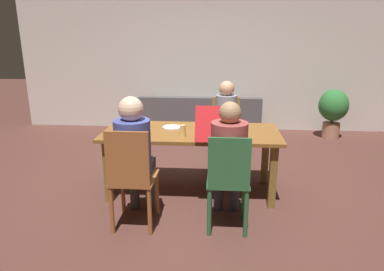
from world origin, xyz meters
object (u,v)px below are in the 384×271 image
Objects in this scene: couch at (200,121)px; plate_2 at (133,135)px; person_2 at (134,149)px; potted_plant at (333,109)px; person_0 at (229,154)px; person_1 at (226,120)px; plate_0 at (172,127)px; pizza_box_0 at (214,131)px; drinking_glass_0 at (139,118)px; chair_2 at (131,176)px; chair_1 at (225,130)px; dining_table at (191,139)px; plate_1 at (126,128)px; drinking_glass_1 at (183,131)px; chair_0 at (228,180)px.

plate_2 is at bearing -103.35° from couch.
potted_plant is (2.79, 3.09, -0.22)m from person_2.
person_0 reaches higher than plate_2.
plate_0 is (-0.64, -0.58, 0.04)m from person_1.
drinking_glass_0 is (-0.93, 0.46, 0.01)m from pizza_box_0.
chair_2 is at bearing -130.75° from potted_plant.
chair_1 is 1.10× the size of potted_plant.
pizza_box_0 is at bearing -99.34° from person_1.
person_0 is 0.56m from pizza_box_0.
pizza_box_0 is 0.28× the size of couch.
dining_table is 0.87m from person_2.
dining_table is 0.82m from person_1.
pizza_box_0 reaches higher than potted_plant.
chair_2 is (-0.89, -0.16, -0.18)m from person_0.
person_1 is at bearing 21.13° from drinking_glass_0.
person_2 is 2.21× the size of pizza_box_0.
plate_1 is 0.90× the size of plate_2.
plate_2 is (-0.87, -0.07, -0.04)m from pizza_box_0.
person_1 is at bearing 63.22° from drinking_glass_1.
pizza_box_0 is at bearing 43.15° from chair_2.
drinking_glass_1 is at bearing -22.27° from plate_1.
chair_2 is (-0.89, -1.57, -0.16)m from person_1.
drinking_glass_1 is at bearing -116.78° from person_1.
drinking_glass_1 is (-0.48, -0.94, 0.10)m from person_1.
plate_2 is 0.12× the size of couch.
chair_0 is 0.74m from pizza_box_0.
plate_2 is (-1.02, -0.95, 0.04)m from person_1.
pizza_box_0 is at bearing -128.84° from potted_plant.
chair_1 is 1.07m from pizza_box_0.
pizza_box_0 is 0.88m from plate_2.
person_1 reaches higher than dining_table.
dining_table is 0.75m from drinking_glass_0.
chair_1 is at bearing 90.00° from person_0.
drinking_glass_0 reaches higher than couch.
potted_plant is (2.32, 0.10, 0.25)m from couch.
person_2 reaches higher than chair_2.
chair_1 reaches higher than drinking_glass_0.
chair_0 is 1.56m from person_1.
person_1 is at bearing -90.00° from chair_1.
potted_plant is (2.38, 2.61, -0.27)m from drinking_glass_1.
pizza_box_0 is 2.61× the size of plate_1.
chair_1 reaches higher than plate_2.
person_2 is (-0.89, -1.57, 0.22)m from chair_1.
chair_2 is 0.25m from person_2.
person_0 is 1.05m from plate_0.
person_1 reaches higher than drinking_glass_0.
chair_2 reaches higher than dining_table.
person_0 is at bearing -52.26° from plate_0.
drinking_glass_1 is (0.59, -0.53, -0.00)m from drinking_glass_0.
person_1 reaches higher than couch.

